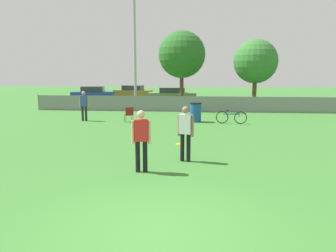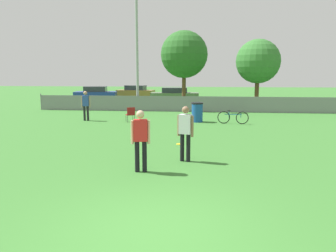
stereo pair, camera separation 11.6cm
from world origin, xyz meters
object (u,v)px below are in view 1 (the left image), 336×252
object	(u,v)px
parked_car_olive	(172,95)
parked_car_tan	(133,92)
trash_bin	(196,112)
parked_car_blue	(93,94)
spectator_in_blue	(84,104)
player_receiver_white	(186,130)
bicycle_sideline	(231,117)
tree_near_pole	(182,55)
light_pole	(134,29)
player_thrower_red	(141,137)
folding_chair_sideline	(129,114)
tree_far_right	(256,62)
frisbee_disc	(179,144)

from	to	relation	value
parked_car_olive	parked_car_tan	bearing A→B (deg)	138.07
trash_bin	parked_car_blue	bearing A→B (deg)	127.83
spectator_in_blue	parked_car_blue	distance (m)	14.25
player_receiver_white	spectator_in_blue	world-z (taller)	player_receiver_white
parked_car_blue	bicycle_sideline	bearing A→B (deg)	-57.17
tree_near_pole	player_receiver_white	bearing A→B (deg)	-86.25
parked_car_blue	trash_bin	bearing A→B (deg)	-60.98
light_pole	player_thrower_red	distance (m)	16.17
parked_car_blue	parked_car_olive	size ratio (longest dim) A/B	0.93
parked_car_tan	parked_car_olive	size ratio (longest dim) A/B	0.89
parked_car_olive	spectator_in_blue	bearing A→B (deg)	-109.28
spectator_in_blue	parked_car_tan	distance (m)	17.09
parked_car_blue	folding_chair_sideline	bearing A→B (deg)	-73.03
parked_car_blue	parked_car_tan	world-z (taller)	parked_car_blue
bicycle_sideline	parked_car_tan	distance (m)	19.58
tree_far_right	tree_near_pole	bearing A→B (deg)	168.09
tree_far_right	player_receiver_white	bearing A→B (deg)	-106.01
spectator_in_blue	parked_car_blue	size ratio (longest dim) A/B	0.40
spectator_in_blue	trash_bin	size ratio (longest dim) A/B	1.56
bicycle_sideline	spectator_in_blue	bearing A→B (deg)	-175.38
player_receiver_white	parked_car_blue	world-z (taller)	player_receiver_white
light_pole	parked_car_olive	distance (m)	9.48
parked_car_tan	player_thrower_red	bearing A→B (deg)	-71.40
player_thrower_red	parked_car_blue	xyz separation A→B (m)	(-9.10, 23.11, -0.32)
tree_far_right	bicycle_sideline	distance (m)	9.01
player_receiver_white	parked_car_blue	bearing A→B (deg)	133.15
player_thrower_red	parked_car_tan	size ratio (longest dim) A/B	0.42
bicycle_sideline	tree_far_right	bearing A→B (deg)	79.66
tree_near_pole	tree_far_right	world-z (taller)	tree_near_pole
tree_far_right	player_receiver_white	size ratio (longest dim) A/B	3.04
player_receiver_white	trash_bin	bearing A→B (deg)	106.79
player_thrower_red	spectator_in_blue	world-z (taller)	player_thrower_red
tree_near_pole	player_thrower_red	distance (m)	18.69
bicycle_sideline	folding_chair_sideline	bearing A→B (deg)	-173.87
player_receiver_white	parked_car_olive	distance (m)	21.65
tree_near_pole	parked_car_olive	world-z (taller)	tree_near_pole
player_receiver_white	parked_car_tan	xyz separation A→B (m)	(-6.91, 25.30, -0.31)
player_thrower_red	parked_car_olive	world-z (taller)	player_thrower_red
frisbee_disc	light_pole	bearing A→B (deg)	109.16
player_thrower_red	parked_car_blue	bearing A→B (deg)	101.57
spectator_in_blue	parked_car_blue	xyz separation A→B (m)	(-4.04, 13.66, -0.30)
light_pole	tree_far_right	size ratio (longest dim) A/B	1.92
spectator_in_blue	parked_car_blue	world-z (taller)	spectator_in_blue
tree_near_pole	frisbee_disc	world-z (taller)	tree_near_pole
spectator_in_blue	bicycle_sideline	size ratio (longest dim) A/B	1.03
tree_near_pole	trash_bin	world-z (taller)	tree_near_pole
tree_far_right	frisbee_disc	world-z (taller)	tree_far_right
player_receiver_white	frisbee_disc	world-z (taller)	player_receiver_white
tree_far_right	folding_chair_sideline	bearing A→B (deg)	-135.48
light_pole	parked_car_blue	size ratio (longest dim) A/B	2.35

